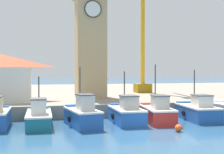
# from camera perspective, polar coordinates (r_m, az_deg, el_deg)

# --- Properties ---
(ground_plane) EXTENTS (300.00, 300.00, 0.00)m
(ground_plane) POSITION_cam_1_polar(r_m,az_deg,el_deg) (21.07, 9.04, -10.07)
(ground_plane) COLOR #2D567A
(quay_wharf) EXTENTS (120.00, 40.00, 1.16)m
(quay_wharf) POSITION_cam_1_polar(r_m,az_deg,el_deg) (47.11, -3.83, -3.09)
(quay_wharf) COLOR gray
(quay_wharf) RESTS_ON ground
(fishing_boat_left_outer) EXTENTS (1.94, 5.28, 3.66)m
(fishing_boat_left_outer) POSITION_cam_1_polar(r_m,az_deg,el_deg) (23.60, -13.24, -7.13)
(fishing_boat_left_outer) COLOR #196B7F
(fishing_boat_left_outer) RESTS_ON ground
(fishing_boat_left_inner) EXTENTS (2.42, 4.62, 4.37)m
(fishing_boat_left_inner) POSITION_cam_1_polar(r_m,az_deg,el_deg) (22.93, -5.43, -7.02)
(fishing_boat_left_inner) COLOR #2356A8
(fishing_boat_left_inner) RESTS_ON ground
(fishing_boat_mid_left) EXTENTS (2.16, 4.64, 4.04)m
(fishing_boat_mid_left) POSITION_cam_1_polar(r_m,az_deg,el_deg) (24.30, 2.65, -6.68)
(fishing_boat_mid_left) COLOR #2356A8
(fishing_boat_mid_left) RESTS_ON ground
(fishing_boat_center) EXTENTS (2.42, 4.88, 4.60)m
(fishing_boat_center) POSITION_cam_1_polar(r_m,az_deg,el_deg) (25.03, 8.28, -6.49)
(fishing_boat_center) COLOR #AD2823
(fishing_boat_center) RESTS_ON ground
(fishing_boat_mid_right) EXTENTS (2.47, 5.01, 4.16)m
(fishing_boat_mid_right) POSITION_cam_1_polar(r_m,az_deg,el_deg) (26.87, 15.38, -6.01)
(fishing_boat_mid_right) COLOR #2356A8
(fishing_boat_mid_right) RESTS_ON ground
(clock_tower) EXTENTS (3.61, 3.61, 15.10)m
(clock_tower) POSITION_cam_1_polar(r_m,az_deg,el_deg) (34.48, -3.98, 8.14)
(clock_tower) COLOR tan
(clock_tower) RESTS_ON quay_wharf
(port_crane_far) EXTENTS (2.69, 8.40, 20.57)m
(port_crane_far) POSITION_cam_1_polar(r_m,az_deg,el_deg) (42.18, 5.62, 7.65)
(port_crane_far) COLOR #976E11
(port_crane_far) RESTS_ON quay_wharf
(mooring_buoy) EXTENTS (0.50, 0.50, 0.50)m
(mooring_buoy) POSITION_cam_1_polar(r_m,az_deg,el_deg) (21.58, 12.05, -9.14)
(mooring_buoy) COLOR #E54C19
(mooring_buoy) RESTS_ON ground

